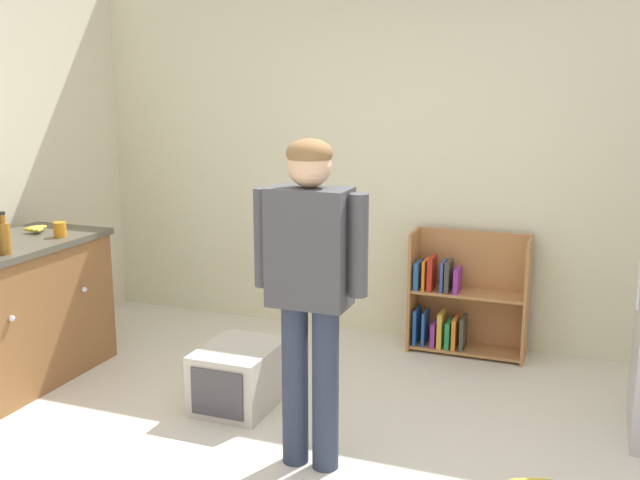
{
  "coord_description": "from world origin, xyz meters",
  "views": [
    {
      "loc": [
        1.17,
        -2.84,
        1.88
      ],
      "look_at": [
        -0.15,
        0.59,
        1.08
      ],
      "focal_mm": 41.65,
      "sensor_mm": 36.0,
      "label": 1
    }
  ],
  "objects_px": {
    "amber_bottle": "(4,237)",
    "pet_carrier": "(239,376)",
    "orange_cup": "(60,230)",
    "banana_bunch": "(38,228)",
    "bookshelf": "(461,301)",
    "standing_person": "(310,275)"
  },
  "relations": [
    {
      "from": "amber_bottle",
      "to": "pet_carrier",
      "type": "bearing_deg",
      "value": 18.37
    },
    {
      "from": "pet_carrier",
      "to": "amber_bottle",
      "type": "relative_size",
      "value": 2.24
    },
    {
      "from": "orange_cup",
      "to": "amber_bottle",
      "type": "bearing_deg",
      "value": -87.15
    },
    {
      "from": "banana_bunch",
      "to": "orange_cup",
      "type": "distance_m",
      "value": 0.23
    },
    {
      "from": "pet_carrier",
      "to": "amber_bottle",
      "type": "height_order",
      "value": "amber_bottle"
    },
    {
      "from": "bookshelf",
      "to": "banana_bunch",
      "type": "relative_size",
      "value": 5.37
    },
    {
      "from": "bookshelf",
      "to": "pet_carrier",
      "type": "bearing_deg",
      "value": -127.44
    },
    {
      "from": "standing_person",
      "to": "orange_cup",
      "type": "xyz_separation_m",
      "value": [
        -1.93,
        0.56,
        -0.03
      ]
    },
    {
      "from": "bookshelf",
      "to": "banana_bunch",
      "type": "bearing_deg",
      "value": -154.33
    },
    {
      "from": "standing_person",
      "to": "pet_carrier",
      "type": "xyz_separation_m",
      "value": [
        -0.64,
        0.49,
        -0.8
      ]
    },
    {
      "from": "standing_person",
      "to": "amber_bottle",
      "type": "bearing_deg",
      "value": 177.88
    },
    {
      "from": "bookshelf",
      "to": "standing_person",
      "type": "bearing_deg",
      "value": -102.1
    },
    {
      "from": "standing_person",
      "to": "banana_bunch",
      "type": "xyz_separation_m",
      "value": [
        -2.16,
        0.62,
        -0.05
      ]
    },
    {
      "from": "pet_carrier",
      "to": "amber_bottle",
      "type": "xyz_separation_m",
      "value": [
        -1.26,
        -0.42,
        0.82
      ]
    },
    {
      "from": "standing_person",
      "to": "amber_bottle",
      "type": "relative_size",
      "value": 6.58
    },
    {
      "from": "bookshelf",
      "to": "banana_bunch",
      "type": "distance_m",
      "value": 2.89
    },
    {
      "from": "amber_bottle",
      "to": "orange_cup",
      "type": "xyz_separation_m",
      "value": [
        -0.02,
        0.49,
        -0.05
      ]
    },
    {
      "from": "standing_person",
      "to": "pet_carrier",
      "type": "height_order",
      "value": "standing_person"
    },
    {
      "from": "pet_carrier",
      "to": "amber_bottle",
      "type": "bearing_deg",
      "value": -161.63
    },
    {
      "from": "banana_bunch",
      "to": "orange_cup",
      "type": "height_order",
      "value": "orange_cup"
    },
    {
      "from": "standing_person",
      "to": "amber_bottle",
      "type": "distance_m",
      "value": 1.91
    },
    {
      "from": "bookshelf",
      "to": "amber_bottle",
      "type": "xyz_separation_m",
      "value": [
        -2.3,
        -1.78,
        0.63
      ]
    }
  ]
}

